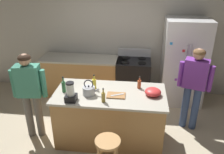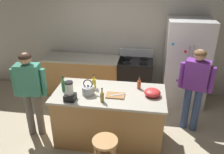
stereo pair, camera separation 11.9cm
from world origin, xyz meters
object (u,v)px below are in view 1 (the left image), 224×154
(bottle_vinegar, at_px, (103,97))
(chef_knife, at_px, (117,95))
(person_by_island_left, at_px, (30,89))
(blender_appliance, at_px, (71,93))
(stove_range, at_px, (133,79))
(person_by_sink_right, at_px, (194,82))
(bottle_soda, at_px, (94,84))
(bottle_olive_oil, at_px, (64,86))
(kitchen_island, at_px, (110,116))
(bar_stool, at_px, (108,149))
(mixing_bowl, at_px, (153,92))
(tea_kettle, at_px, (89,90))
(refrigerator, at_px, (183,63))
(bottle_cooking_sauce, at_px, (139,84))
(cutting_board, at_px, (116,95))

(bottle_vinegar, bearing_deg, chef_knife, 46.06)
(person_by_island_left, height_order, blender_appliance, person_by_island_left)
(stove_range, relative_size, person_by_sink_right, 0.70)
(bottle_soda, bearing_deg, bottle_olive_oil, -159.67)
(kitchen_island, bearing_deg, bar_stool, -84.79)
(blender_appliance, height_order, bottle_olive_oil, blender_appliance)
(kitchen_island, relative_size, mixing_bowl, 6.99)
(person_by_sink_right, bearing_deg, kitchen_island, -160.94)
(person_by_sink_right, bearing_deg, mixing_bowl, -146.71)
(bottle_soda, bearing_deg, kitchen_island, -23.78)
(stove_range, xyz_separation_m, bottle_olive_oil, (-1.11, -1.58, 0.56))
(bar_stool, relative_size, bottle_soda, 2.58)
(bar_stool, distance_m, tea_kettle, 0.99)
(bottle_vinegar, bearing_deg, kitchen_island, 77.79)
(refrigerator, distance_m, mixing_bowl, 1.65)
(person_by_island_left, distance_m, bottle_cooking_sauce, 1.86)
(person_by_sink_right, relative_size, cutting_board, 5.32)
(bottle_cooking_sauce, bearing_deg, stove_range, 95.84)
(stove_range, xyz_separation_m, tea_kettle, (-0.68, -1.62, 0.53))
(refrigerator, distance_m, person_by_sink_right, 1.00)
(bar_stool, height_order, bottle_soda, bottle_soda)
(person_by_island_left, bearing_deg, bottle_vinegar, -9.71)
(person_by_sink_right, bearing_deg, stove_range, 137.31)
(person_by_sink_right, xyz_separation_m, cutting_board, (-1.34, -0.59, -0.02))
(bottle_vinegar, height_order, bottle_olive_oil, bottle_olive_oil)
(blender_appliance, relative_size, bottle_soda, 1.24)
(stove_range, height_order, person_by_island_left, person_by_island_left)
(refrigerator, relative_size, chef_knife, 8.59)
(tea_kettle, bearing_deg, person_by_sink_right, 18.55)
(mixing_bowl, xyz_separation_m, tea_kettle, (-1.03, -0.11, 0.02))
(tea_kettle, distance_m, chef_knife, 0.47)
(person_by_sink_right, xyz_separation_m, bottle_olive_oil, (-2.22, -0.55, 0.07))
(bottle_soda, bearing_deg, cutting_board, -28.23)
(bottle_olive_oil, height_order, chef_knife, bottle_olive_oil)
(blender_appliance, bearing_deg, person_by_island_left, 162.64)
(refrigerator, height_order, blender_appliance, refrigerator)
(person_by_sink_right, relative_size, bottle_olive_oil, 5.78)
(kitchen_island, distance_m, tea_kettle, 0.64)
(bottle_cooking_sauce, bearing_deg, cutting_board, -138.83)
(person_by_island_left, relative_size, bottle_soda, 6.19)
(bottle_cooking_sauce, height_order, bottle_vinegar, bottle_vinegar)
(refrigerator, bearing_deg, bar_stool, -119.76)
(person_by_sink_right, distance_m, bottle_vinegar, 1.71)
(stove_range, relative_size, mixing_bowl, 4.20)
(person_by_sink_right, height_order, blender_appliance, person_by_sink_right)
(stove_range, relative_size, person_by_island_left, 0.70)
(blender_appliance, xyz_separation_m, bottle_vinegar, (0.50, 0.03, -0.05))
(kitchen_island, relative_size, person_by_sink_right, 1.16)
(stove_range, distance_m, person_by_sink_right, 1.59)
(tea_kettle, bearing_deg, bottle_cooking_sauce, 22.01)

